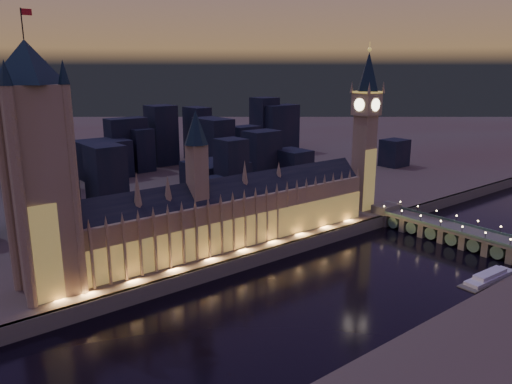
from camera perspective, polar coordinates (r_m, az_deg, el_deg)
ground_plane at (r=257.29m, az=6.90°, el=-10.80°), size 2000.00×2000.00×0.00m
north_bank at (r=710.02m, az=-24.52°, el=4.53°), size 2000.00×960.00×8.00m
embankment_wall at (r=283.38m, az=0.98°, el=-7.38°), size 2000.00×2.50×8.00m
palace_of_westminster at (r=285.50m, az=-3.30°, el=-2.48°), size 202.00×24.13×78.00m
victoria_tower at (r=234.55m, az=-23.74°, el=3.36°), size 31.68×31.68×123.00m
elizabeth_tower at (r=357.05m, az=12.46°, el=8.19°), size 18.00×18.00×115.91m
westminster_bridge at (r=339.73m, az=21.13°, el=-4.30°), size 19.17×113.00×15.90m
river_boat at (r=290.41m, az=25.15°, el=-8.78°), size 43.43×12.16×4.50m
city_backdrop at (r=463.41m, az=-11.68°, el=4.20°), size 453.77×215.63×66.43m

